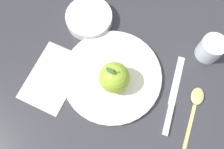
{
  "coord_description": "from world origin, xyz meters",
  "views": [
    {
      "loc": [
        0.02,
        0.18,
        0.62
      ],
      "look_at": [
        0.03,
        -0.03,
        0.02
      ],
      "focal_mm": 38.51,
      "sensor_mm": 36.0,
      "label": 1
    }
  ],
  "objects_px": {
    "side_bowl": "(89,18)",
    "linen_napkin": "(52,77)",
    "cup": "(211,48)",
    "apple": "(114,78)",
    "knife": "(172,102)",
    "spoon": "(196,102)",
    "dinner_plate": "(112,76)"
  },
  "relations": [
    {
      "from": "linen_napkin",
      "to": "dinner_plate",
      "type": "bearing_deg",
      "value": -176.92
    },
    {
      "from": "apple",
      "to": "linen_napkin",
      "type": "distance_m",
      "value": 0.18
    },
    {
      "from": "dinner_plate",
      "to": "side_bowl",
      "type": "relative_size",
      "value": 1.98
    },
    {
      "from": "spoon",
      "to": "linen_napkin",
      "type": "distance_m",
      "value": 0.39
    },
    {
      "from": "side_bowl",
      "to": "knife",
      "type": "height_order",
      "value": "side_bowl"
    },
    {
      "from": "apple",
      "to": "spoon",
      "type": "distance_m",
      "value": 0.22
    },
    {
      "from": "knife",
      "to": "cup",
      "type": "bearing_deg",
      "value": -125.4
    },
    {
      "from": "cup",
      "to": "spoon",
      "type": "relative_size",
      "value": 0.4
    },
    {
      "from": "cup",
      "to": "linen_napkin",
      "type": "distance_m",
      "value": 0.43
    },
    {
      "from": "spoon",
      "to": "linen_napkin",
      "type": "height_order",
      "value": "spoon"
    },
    {
      "from": "side_bowl",
      "to": "cup",
      "type": "distance_m",
      "value": 0.35
    },
    {
      "from": "linen_napkin",
      "to": "spoon",
      "type": "bearing_deg",
      "value": 172.06
    },
    {
      "from": "spoon",
      "to": "side_bowl",
      "type": "bearing_deg",
      "value": -38.17
    },
    {
      "from": "linen_napkin",
      "to": "knife",
      "type": "bearing_deg",
      "value": 170.58
    },
    {
      "from": "cup",
      "to": "apple",
      "type": "bearing_deg",
      "value": 21.57
    },
    {
      "from": "knife",
      "to": "spoon",
      "type": "relative_size",
      "value": 1.33
    },
    {
      "from": "dinner_plate",
      "to": "cup",
      "type": "distance_m",
      "value": 0.28
    },
    {
      "from": "side_bowl",
      "to": "linen_napkin",
      "type": "height_order",
      "value": "side_bowl"
    },
    {
      "from": "apple",
      "to": "side_bowl",
      "type": "distance_m",
      "value": 0.21
    },
    {
      "from": "apple",
      "to": "cup",
      "type": "distance_m",
      "value": 0.28
    },
    {
      "from": "apple",
      "to": "spoon",
      "type": "xyz_separation_m",
      "value": [
        -0.21,
        0.04,
        -0.05
      ]
    },
    {
      "from": "cup",
      "to": "spoon",
      "type": "height_order",
      "value": "cup"
    },
    {
      "from": "knife",
      "to": "side_bowl",
      "type": "bearing_deg",
      "value": -44.77
    },
    {
      "from": "cup",
      "to": "knife",
      "type": "bearing_deg",
      "value": 54.6
    },
    {
      "from": "cup",
      "to": "linen_napkin",
      "type": "bearing_deg",
      "value": 12.01
    },
    {
      "from": "cup",
      "to": "knife",
      "type": "relative_size",
      "value": 0.3
    },
    {
      "from": "dinner_plate",
      "to": "spoon",
      "type": "height_order",
      "value": "dinner_plate"
    },
    {
      "from": "apple",
      "to": "dinner_plate",
      "type": "bearing_deg",
      "value": -70.74
    },
    {
      "from": "apple",
      "to": "side_bowl",
      "type": "xyz_separation_m",
      "value": [
        0.08,
        -0.19,
        -0.04
      ]
    },
    {
      "from": "side_bowl",
      "to": "knife",
      "type": "xyz_separation_m",
      "value": [
        -0.23,
        0.23,
        -0.02
      ]
    },
    {
      "from": "cup",
      "to": "knife",
      "type": "xyz_separation_m",
      "value": [
        0.1,
        0.14,
        -0.03
      ]
    },
    {
      "from": "knife",
      "to": "spoon",
      "type": "xyz_separation_m",
      "value": [
        -0.06,
        0.0,
        0.0
      ]
    }
  ]
}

